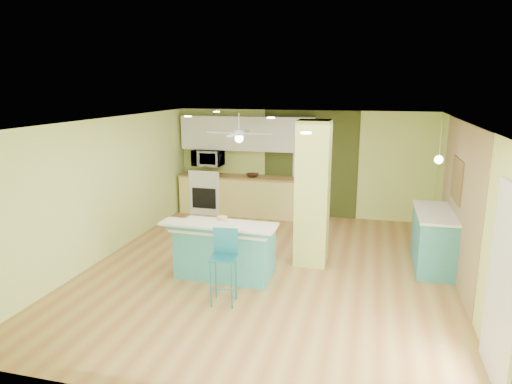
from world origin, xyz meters
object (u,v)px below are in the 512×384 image
at_px(side_counter, 434,239).
at_px(canister, 222,221).
at_px(fruit_bowl, 252,175).
at_px(peninsula, 225,250).
at_px(bar_stool, 224,254).

distance_m(side_counter, canister, 3.63).
distance_m(fruit_bowl, canister, 3.56).
distance_m(side_counter, fruit_bowl, 4.50).
distance_m(peninsula, canister, 0.47).
height_order(side_counter, fruit_bowl, fruit_bowl).
bearing_deg(side_counter, canister, -160.17).
height_order(bar_stool, canister, bar_stool).
relative_size(peninsula, canister, 10.99).
xyz_separation_m(peninsula, side_counter, (3.33, 1.27, 0.04)).
relative_size(bar_stool, fruit_bowl, 3.45).
distance_m(peninsula, side_counter, 3.57).
xyz_separation_m(side_counter, canister, (-3.39, -1.22, 0.42)).
bearing_deg(peninsula, side_counter, 22.60).
xyz_separation_m(peninsula, canister, (-0.06, 0.05, 0.47)).
bearing_deg(fruit_bowl, bar_stool, -80.10).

